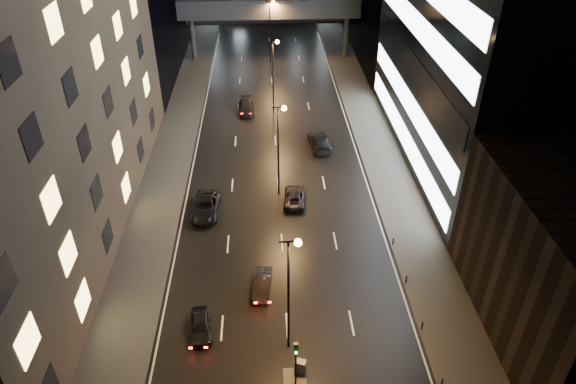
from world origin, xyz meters
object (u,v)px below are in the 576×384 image
(car_away_a, at_px, (201,326))
(car_toward_b, at_px, (319,141))
(car_away_c, at_px, (206,207))
(utility_cabinet, at_px, (300,366))
(car_away_b, at_px, (262,284))
(car_toward_a, at_px, (295,197))
(car_away_d, at_px, (246,107))

(car_away_a, xyz_separation_m, car_toward_b, (11.85, 28.26, 0.18))
(car_away_c, height_order, utility_cabinet, car_away_c)
(car_away_b, relative_size, car_toward_a, 0.84)
(car_toward_a, bearing_deg, car_away_a, 69.85)
(car_away_b, relative_size, utility_cabinet, 3.56)
(car_away_b, distance_m, utility_cabinet, 8.60)
(car_toward_b, bearing_deg, car_toward_a, 66.72)
(utility_cabinet, bearing_deg, car_away_c, 131.02)
(car_away_c, height_order, car_away_d, car_away_c)
(car_away_b, relative_size, car_away_d, 0.78)
(car_away_c, xyz_separation_m, car_away_d, (3.64, 23.49, -0.04))
(car_toward_a, bearing_deg, car_toward_b, -102.50)
(utility_cabinet, bearing_deg, car_away_d, 114.22)
(car_away_a, relative_size, car_toward_a, 0.82)
(car_away_a, distance_m, utility_cabinet, 8.28)
(utility_cabinet, bearing_deg, car_away_a, 169.08)
(utility_cabinet, bearing_deg, car_toward_a, 105.87)
(car_away_a, height_order, car_toward_b, car_toward_b)
(car_away_b, height_order, utility_cabinet, car_away_b)
(car_away_b, bearing_deg, car_away_a, -131.78)
(car_away_d, xyz_separation_m, car_toward_b, (9.08, -10.52, 0.09))
(car_away_a, height_order, car_toward_a, car_away_a)
(car_toward_a, distance_m, utility_cabinet, 20.85)
(car_toward_b, relative_size, utility_cabinet, 5.19)
(car_away_a, height_order, car_away_d, car_away_d)
(car_away_b, distance_m, car_away_c, 12.42)
(car_away_c, bearing_deg, utility_cabinet, -64.44)
(car_away_a, distance_m, car_away_b, 6.26)
(car_away_b, distance_m, car_away_d, 34.66)
(car_away_c, relative_size, car_away_d, 1.10)
(car_toward_a, relative_size, car_toward_b, 0.81)
(car_away_b, height_order, car_away_c, car_away_c)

